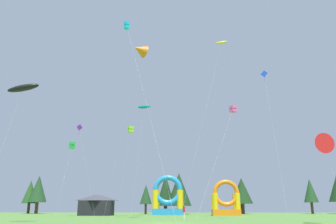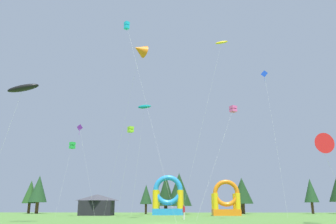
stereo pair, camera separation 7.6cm
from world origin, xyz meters
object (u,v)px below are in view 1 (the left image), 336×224
object	(u,v)px
kite_teal_parafoil	(144,107)
kite_pink_box	(233,109)
kite_red_delta	(320,145)
inflatable_orange_dome	(226,203)
festival_tent	(97,205)
kite_cyan_box	(127,26)
person_far_side	(184,211)
inflatable_red_slide	(168,200)
kite_blue_diamond	(265,76)
kite_orange_delta	(140,50)
kite_black_parafoil	(23,88)
kite_yellow_parafoil	(221,43)
kite_lime_box	(130,130)
kite_green_box	(72,145)
kite_purple_diamond	(79,129)

from	to	relation	value
kite_teal_parafoil	kite_pink_box	world-z (taller)	kite_teal_parafoil
kite_red_delta	inflatable_orange_dome	distance (m)	31.89
inflatable_orange_dome	festival_tent	bearing A→B (deg)	179.21
kite_pink_box	kite_cyan_box	world-z (taller)	kite_cyan_box
person_far_side	kite_cyan_box	bearing A→B (deg)	71.13
inflatable_red_slide	kite_blue_diamond	bearing A→B (deg)	-30.02
person_far_side	festival_tent	xyz separation A→B (m)	(-15.80, 19.32, 0.82)
kite_red_delta	kite_orange_delta	world-z (taller)	kite_orange_delta
kite_cyan_box	person_far_side	xyz separation A→B (m)	(7.96, 1.78, -25.72)
kite_pink_box	kite_orange_delta	distance (m)	15.24
kite_black_parafoil	kite_orange_delta	distance (m)	16.87
kite_teal_parafoil	kite_blue_diamond	bearing A→B (deg)	11.17
kite_black_parafoil	inflatable_red_slide	xyz separation A→B (m)	(14.53, 34.94, -11.03)
kite_orange_delta	kite_yellow_parafoil	bearing A→B (deg)	24.44
kite_lime_box	kite_red_delta	bearing A→B (deg)	-47.06
kite_lime_box	inflatable_orange_dome	bearing A→B (deg)	22.87
kite_teal_parafoil	inflatable_orange_dome	world-z (taller)	kite_teal_parafoil
kite_yellow_parafoil	festival_tent	distance (m)	36.77
kite_teal_parafoil	kite_cyan_box	bearing A→B (deg)	-99.77
festival_tent	kite_teal_parafoil	bearing A→B (deg)	-48.76
kite_orange_delta	kite_cyan_box	bearing A→B (deg)	151.01
kite_green_box	kite_blue_diamond	xyz separation A→B (m)	(34.58, -0.40, 12.59)
inflatable_orange_dome	kite_cyan_box	bearing A→B (deg)	-127.72
kite_red_delta	person_far_side	distance (m)	19.06
kite_blue_diamond	inflatable_orange_dome	size ratio (longest dim) A/B	3.99
kite_red_delta	kite_orange_delta	distance (m)	25.93
kite_pink_box	inflatable_red_slide	world-z (taller)	kite_pink_box
kite_cyan_box	kite_green_box	bearing A→B (deg)	127.40
kite_orange_delta	kite_lime_box	bearing A→B (deg)	101.62
kite_lime_box	kite_green_box	xyz separation A→B (m)	(-10.40, 1.21, -2.53)
kite_red_delta	kite_cyan_box	xyz separation A→B (m)	(-21.27, 10.25, 19.27)
kite_purple_diamond	kite_cyan_box	xyz separation A→B (m)	(10.27, -14.95, 11.80)
kite_pink_box	inflatable_red_slide	size ratio (longest dim) A/B	1.98
kite_black_parafoil	kite_blue_diamond	distance (m)	42.13
kite_cyan_box	kite_teal_parafoil	bearing A→B (deg)	80.23
kite_red_delta	kite_orange_delta	size ratio (longest dim) A/B	0.36
kite_cyan_box	kite_purple_diamond	bearing A→B (deg)	124.50
kite_purple_diamond	person_far_side	xyz separation A→B (m)	(18.24, -13.17, -13.92)
kite_purple_diamond	kite_lime_box	size ratio (longest dim) A/B	1.04
kite_yellow_parafoil	kite_black_parafoil	xyz separation A→B (m)	(-23.36, -14.47, -12.35)
kite_red_delta	kite_cyan_box	bearing A→B (deg)	154.27
kite_purple_diamond	kite_black_parafoil	world-z (taller)	kite_purple_diamond
kite_purple_diamond	person_far_side	distance (m)	26.45
kite_yellow_parafoil	kite_orange_delta	size ratio (longest dim) A/B	1.13
kite_purple_diamond	kite_teal_parafoil	world-z (taller)	kite_teal_parafoil
kite_blue_diamond	person_far_side	bearing A→B (deg)	-140.46
kite_teal_parafoil	kite_cyan_box	size ratio (longest dim) A/B	0.67
kite_pink_box	kite_green_box	xyz separation A→B (m)	(-26.22, 13.58, -2.56)
inflatable_orange_dome	inflatable_red_slide	distance (m)	11.47
kite_pink_box	person_far_side	bearing A→B (deg)	175.47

